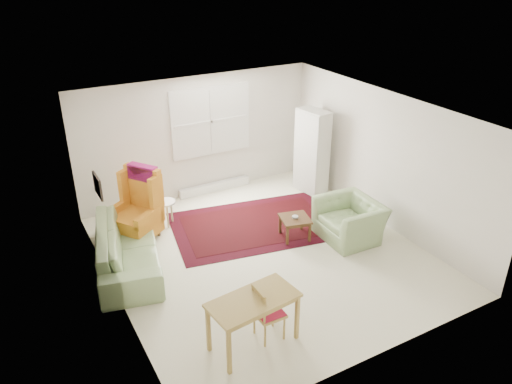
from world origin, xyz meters
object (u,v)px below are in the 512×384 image
cabinet (312,152)px  desk (253,322)px  wingback_chair (133,207)px  stool (166,213)px  sofa (127,239)px  coffee_table (295,228)px  desk_chair (269,312)px  armchair (350,217)px

cabinet → desk: (-3.31, -3.48, -0.53)m
wingback_chair → stool: 0.81m
sofa → desk: (0.89, -2.63, -0.11)m
wingback_chair → coffee_table: wingback_chair is taller
cabinet → desk: cabinet is taller
stool → desk: (-0.10, -3.58, 0.12)m
desk_chair → stool: bearing=2.6°
desk → desk_chair: bearing=6.3°
sofa → stool: sofa is taller
wingback_chair → desk: wingback_chair is taller
coffee_table → desk_chair: bearing=-130.6°
stool → desk_chair: (0.15, -3.55, 0.16)m
stool → cabinet: (3.20, -0.10, 0.65)m
armchair → cabinet: size_ratio=0.61×
wingback_chair → coffee_table: 2.87m
sofa → cabinet: size_ratio=1.33×
armchair → desk: size_ratio=0.94×
sofa → desk_chair: sofa is taller
stool → cabinet: cabinet is taller
sofa → desk: 2.78m
cabinet → desk_chair: (-3.05, -3.45, -0.49)m
sofa → desk: size_ratio=2.05×
armchair → coffee_table: (-0.85, 0.47, -0.22)m
armchair → coffee_table: size_ratio=2.18×
cabinet → armchair: bearing=-112.6°
wingback_chair → coffee_table: (2.50, -1.33, -0.45)m
sofa → wingback_chair: 0.81m
stool → cabinet: bearing=-1.8°
stool → desk: desk is taller
desk_chair → desk: bearing=96.5°
wingback_chair → cabinet: cabinet is taller
stool → desk_chair: size_ratio=0.60×
sofa → coffee_table: size_ratio=4.78×
armchair → cabinet: 2.05m
desk → desk_chair: size_ratio=1.41×
sofa → armchair: 3.85m
sofa → desk_chair: bearing=-142.9°
armchair → wingback_chair: size_ratio=0.83×
sofa → armchair: bearing=-93.0°
wingback_chair → desk: bearing=-25.1°
armchair → cabinet: (0.50, 1.93, 0.47)m
armchair → wingback_chair: (-3.36, 1.80, 0.23)m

